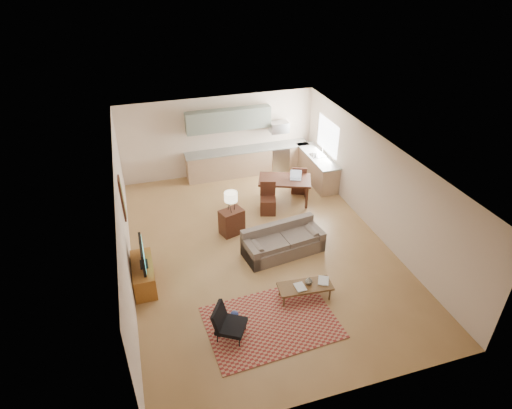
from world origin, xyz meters
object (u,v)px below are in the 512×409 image
object	(u,v)px
sofa	(283,241)
armchair	(231,324)
console_table	(232,222)
dining_table	(284,190)
coffee_table	(305,292)
tv_credenza	(144,275)

from	to	relation	value
sofa	armchair	distance (m)	3.00
armchair	sofa	bearing A→B (deg)	-9.41
console_table	dining_table	bearing A→B (deg)	12.40
coffee_table	dining_table	size ratio (longest dim) A/B	0.78
console_table	armchair	bearing A→B (deg)	-122.59
sofa	console_table	size ratio (longest dim) A/B	2.95
sofa	dining_table	xyz separation A→B (m)	(0.91, 2.40, 0.02)
console_table	sofa	bearing A→B (deg)	-68.34
dining_table	console_table	bearing A→B (deg)	-128.01
tv_credenza	dining_table	distance (m)	5.11
sofa	armchair	bearing A→B (deg)	-138.37
tv_credenza	coffee_table	bearing A→B (deg)	-23.92
tv_credenza	console_table	distance (m)	2.85
sofa	console_table	distance (m)	1.62
coffee_table	console_table	size ratio (longest dim) A/B	1.68
coffee_table	tv_credenza	distance (m)	3.73
sofa	armchair	xyz separation A→B (m)	(-1.94, -2.29, -0.01)
console_table	dining_table	xyz separation A→B (m)	(1.95, 1.15, 0.03)
armchair	dining_table	size ratio (longest dim) A/B	0.47
tv_credenza	dining_table	xyz separation A→B (m)	(4.42, 2.58, 0.10)
sofa	console_table	bearing A→B (deg)	121.88
console_table	dining_table	size ratio (longest dim) A/B	0.47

